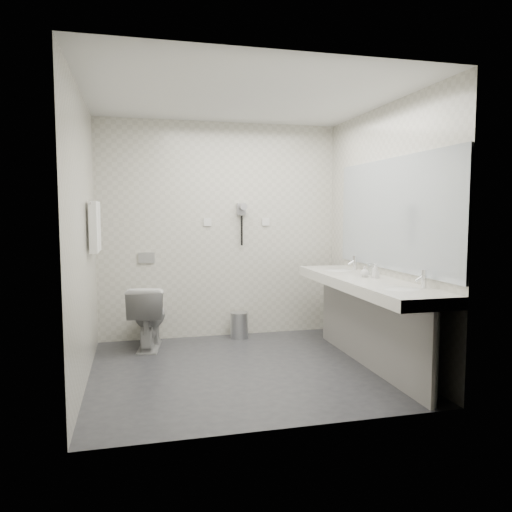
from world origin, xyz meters
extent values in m
plane|color=#2C2C31|center=(0.00, 0.00, 0.00)|extent=(2.80, 2.80, 0.00)
plane|color=silver|center=(0.00, 0.00, 2.50)|extent=(2.80, 2.80, 0.00)
plane|color=beige|center=(0.00, 1.30, 1.25)|extent=(2.80, 0.00, 2.80)
plane|color=beige|center=(0.00, -1.30, 1.25)|extent=(2.80, 0.00, 2.80)
plane|color=beige|center=(-1.40, 0.00, 1.25)|extent=(0.00, 2.60, 2.60)
plane|color=beige|center=(1.40, 0.00, 1.25)|extent=(0.00, 2.60, 2.60)
cube|color=silver|center=(1.12, -0.20, 0.80)|extent=(0.55, 2.20, 0.10)
cube|color=gray|center=(1.15, -0.20, 0.38)|extent=(0.03, 2.15, 0.75)
cylinder|color=silver|center=(1.18, -1.24, 0.38)|extent=(0.06, 0.06, 0.75)
cylinder|color=silver|center=(1.18, 0.84, 0.38)|extent=(0.06, 0.06, 0.75)
cube|color=#B2BCC6|center=(1.39, -0.20, 1.45)|extent=(0.02, 2.20, 1.05)
ellipsoid|color=silver|center=(1.12, -0.85, 0.83)|extent=(0.40, 0.31, 0.05)
ellipsoid|color=silver|center=(1.12, 0.45, 0.83)|extent=(0.40, 0.31, 0.05)
cylinder|color=silver|center=(1.32, -0.85, 0.92)|extent=(0.04, 0.04, 0.15)
cylinder|color=silver|center=(1.32, 0.45, 0.92)|extent=(0.04, 0.04, 0.15)
imported|color=silver|center=(1.22, -0.23, 0.90)|extent=(0.05, 0.05, 0.10)
imported|color=silver|center=(1.16, -0.11, 0.90)|extent=(0.11, 0.11, 0.10)
imported|color=silver|center=(1.22, -0.21, 0.92)|extent=(0.06, 0.06, 0.14)
cylinder|color=silver|center=(1.29, 0.02, 0.91)|extent=(0.08, 0.08, 0.11)
imported|color=silver|center=(-0.85, 0.95, 0.34)|extent=(0.48, 0.73, 0.68)
cube|color=#B2B5BA|center=(-0.85, 1.29, 0.95)|extent=(0.18, 0.02, 0.12)
cylinder|color=#B2B5BA|center=(0.19, 1.12, 0.14)|extent=(0.22, 0.22, 0.29)
cylinder|color=#B2B5BA|center=(0.19, 1.12, 0.29)|extent=(0.21, 0.21, 0.02)
cylinder|color=silver|center=(-1.35, 0.55, 1.55)|extent=(0.02, 0.62, 0.02)
cube|color=white|center=(-1.34, 0.41, 1.33)|extent=(0.07, 0.24, 0.48)
cube|color=white|center=(-1.34, 0.69, 1.33)|extent=(0.07, 0.24, 0.48)
cube|color=gray|center=(0.25, 1.27, 1.50)|extent=(0.10, 0.04, 0.14)
cylinder|color=gray|center=(0.25, 1.20, 1.53)|extent=(0.08, 0.14, 0.08)
cylinder|color=black|center=(0.25, 1.26, 1.25)|extent=(0.02, 0.02, 0.35)
cube|color=silver|center=(-0.15, 1.29, 1.35)|extent=(0.09, 0.02, 0.09)
cube|color=silver|center=(0.55, 1.29, 1.35)|extent=(0.09, 0.02, 0.09)
camera|label=1|loc=(-0.97, -4.38, 1.48)|focal=34.41mm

